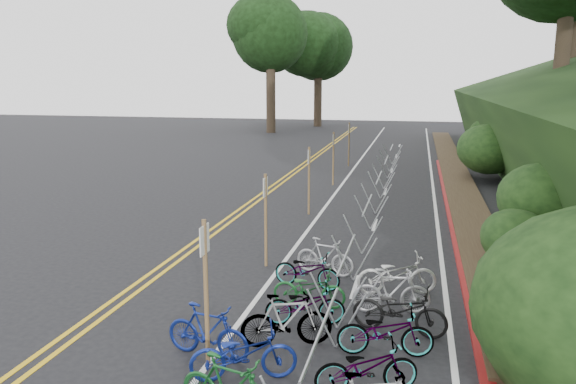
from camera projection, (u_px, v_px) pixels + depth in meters
The scene contains 9 objects.
ground at pixel (164, 349), 10.37m from camera, with size 120.00×120.00×0.00m, color black.
road_markings at pixel (305, 220), 19.87m from camera, with size 7.47×80.00×0.01m.
red_curb at pixel (450, 214), 20.56m from camera, with size 0.25×28.00×0.10m, color maroon.
bike_rack_front at pixel (322, 344), 8.75m from camera, with size 1.13×3.37×1.14m.
bike_racks_rest at pixel (379, 185), 21.95m from camera, with size 1.14×23.00×1.17m.
signpost_near at pixel (206, 283), 9.57m from camera, with size 0.08×0.40×2.61m.
signposts_rest at pixel (323, 164), 23.32m from camera, with size 0.08×18.40×2.50m.
bike_front at pixel (208, 331), 9.98m from camera, with size 1.66×0.47×1.00m, color navy.
bike_valet at pixel (334, 326), 10.27m from camera, with size 3.52×9.45×1.07m.
Camera 1 is at (4.41, -8.82, 4.90)m, focal length 35.00 mm.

